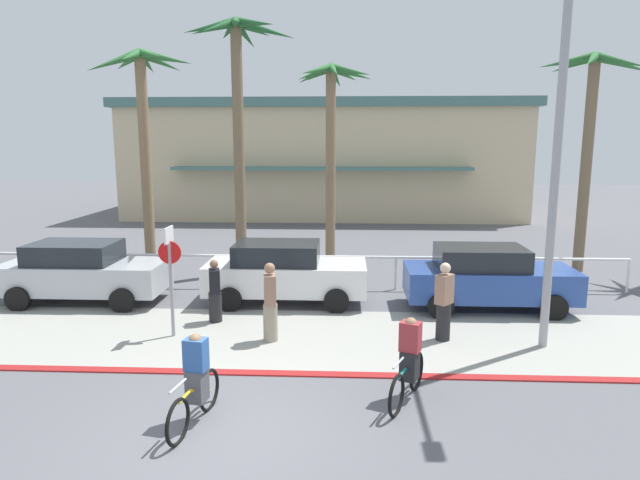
# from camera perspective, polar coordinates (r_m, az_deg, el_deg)

# --- Properties ---
(ground_plane) EXTENTS (80.00, 80.00, 0.00)m
(ground_plane) POSITION_cam_1_polar(r_m,az_deg,el_deg) (18.47, -3.31, -3.75)
(ground_plane) COLOR #5B5B60
(sidewalk_strip) EXTENTS (44.00, 4.00, 0.02)m
(sidewalk_strip) POSITION_cam_1_polar(r_m,az_deg,el_deg) (12.96, -6.06, -9.90)
(sidewalk_strip) COLOR #9E9E93
(sidewalk_strip) RESTS_ON ground
(curb_paint) EXTENTS (44.00, 0.24, 0.03)m
(curb_paint) POSITION_cam_1_polar(r_m,az_deg,el_deg) (11.13, -7.67, -13.40)
(curb_paint) COLOR maroon
(curb_paint) RESTS_ON ground
(building_backdrop) EXTENTS (23.13, 12.48, 6.71)m
(building_backdrop) POSITION_cam_1_polar(r_m,az_deg,el_deg) (35.39, 0.55, 8.48)
(building_backdrop) COLOR beige
(building_backdrop) RESTS_ON ground
(rail_fence) EXTENTS (20.62, 0.08, 1.04)m
(rail_fence) POSITION_cam_1_polar(r_m,az_deg,el_deg) (16.82, -3.88, -2.22)
(rail_fence) COLOR white
(rail_fence) RESTS_ON ground
(stop_sign_bike_lane) EXTENTS (0.52, 0.56, 2.56)m
(stop_sign_bike_lane) POSITION_cam_1_polar(r_m,az_deg,el_deg) (12.91, -15.18, -2.57)
(stop_sign_bike_lane) COLOR gray
(stop_sign_bike_lane) RESTS_ON ground
(streetlight_curb) EXTENTS (0.24, 2.54, 7.50)m
(streetlight_curb) POSITION_cam_1_polar(r_m,az_deg,el_deg) (12.28, 23.64, 8.54)
(streetlight_curb) COLOR #9EA0A5
(streetlight_curb) RESTS_ON ground
(palm_tree_1) EXTENTS (3.60, 3.00, 7.40)m
(palm_tree_1) POSITION_cam_1_polar(r_m,az_deg,el_deg) (19.68, -17.90, 13.13)
(palm_tree_1) COLOR #846B4C
(palm_tree_1) RESTS_ON ground
(palm_tree_2) EXTENTS (3.60, 3.65, 8.29)m
(palm_tree_2) POSITION_cam_1_polar(r_m,az_deg,el_deg) (18.59, -8.50, 16.02)
(palm_tree_2) COLOR #756047
(palm_tree_2) RESTS_ON ground
(palm_tree_3) EXTENTS (2.79, 3.54, 7.16)m
(palm_tree_3) POSITION_cam_1_polar(r_m,az_deg,el_deg) (20.40, 1.13, 13.29)
(palm_tree_3) COLOR #846B4C
(palm_tree_3) RESTS_ON ground
(palm_tree_4) EXTENTS (3.70, 3.25, 7.30)m
(palm_tree_4) POSITION_cam_1_polar(r_m,az_deg,el_deg) (20.71, 26.15, 11.79)
(palm_tree_4) COLOR #756047
(palm_tree_4) RESTS_ON ground
(car_silver_1) EXTENTS (4.40, 2.02, 1.69)m
(car_silver_1) POSITION_cam_1_polar(r_m,az_deg,el_deg) (16.72, -23.28, -3.00)
(car_silver_1) COLOR #B2B7BC
(car_silver_1) RESTS_ON ground
(car_white_2) EXTENTS (4.40, 2.02, 1.69)m
(car_white_2) POSITION_cam_1_polar(r_m,az_deg,el_deg) (15.35, -3.72, -3.30)
(car_white_2) COLOR white
(car_white_2) RESTS_ON ground
(car_blue_3) EXTENTS (4.40, 2.02, 1.69)m
(car_blue_3) POSITION_cam_1_polar(r_m,az_deg,el_deg) (15.39, 16.83, -3.69)
(car_blue_3) COLOR #284793
(car_blue_3) RESTS_ON ground
(cyclist_teal_0) EXTENTS (0.80, 1.69, 1.50)m
(cyclist_teal_0) POSITION_cam_1_polar(r_m,az_deg,el_deg) (9.90, 9.14, -12.26)
(cyclist_teal_0) COLOR black
(cyclist_teal_0) RESTS_ON ground
(cyclist_yellow_1) EXTENTS (0.41, 1.80, 1.50)m
(cyclist_yellow_1) POSITION_cam_1_polar(r_m,az_deg,el_deg) (9.25, -12.70, -14.05)
(cyclist_yellow_1) COLOR black
(cyclist_yellow_1) RESTS_ON ground
(pedestrian_0) EXTENTS (0.46, 0.47, 1.80)m
(pedestrian_0) POSITION_cam_1_polar(r_m,az_deg,el_deg) (12.74, 12.65, -6.52)
(pedestrian_0) COLOR #232326
(pedestrian_0) RESTS_ON ground
(pedestrian_1) EXTENTS (0.37, 0.44, 1.81)m
(pedestrian_1) POSITION_cam_1_polar(r_m,az_deg,el_deg) (12.44, -5.16, -6.70)
(pedestrian_1) COLOR gray
(pedestrian_1) RESTS_ON ground
(pedestrian_2) EXTENTS (0.39, 0.45, 1.58)m
(pedestrian_2) POSITION_cam_1_polar(r_m,az_deg,el_deg) (13.94, -10.78, -5.48)
(pedestrian_2) COLOR #232326
(pedestrian_2) RESTS_ON ground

